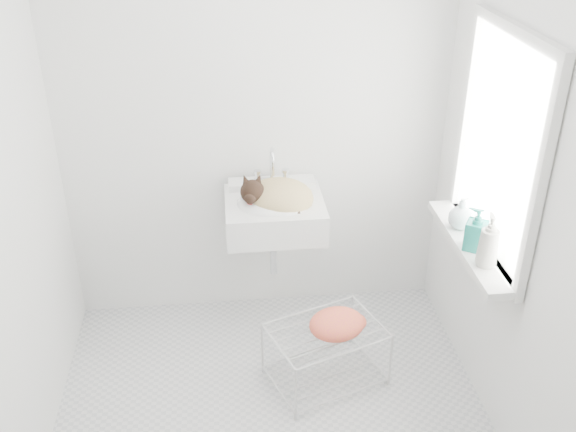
{
  "coord_description": "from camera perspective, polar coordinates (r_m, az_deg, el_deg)",
  "views": [
    {
      "loc": [
        -0.18,
        -2.45,
        2.51
      ],
      "look_at": [
        0.14,
        0.5,
        0.88
      ],
      "focal_mm": 40.71,
      "sensor_mm": 36.0,
      "label": 1
    }
  ],
  "objects": [
    {
      "name": "windowsill",
      "position": [
        3.35,
        15.63,
        -2.45
      ],
      "size": [
        0.16,
        0.88,
        0.04
      ],
      "primitive_type": "cube",
      "color": "white",
      "rests_on": "right_wall"
    },
    {
      "name": "bottle_a",
      "position": [
        3.17,
        16.82,
        -4.14
      ],
      "size": [
        0.1,
        0.1,
        0.22
      ],
      "primitive_type": "imported",
      "rotation": [
        0.0,
        0.0,
        2.97
      ],
      "color": "beige",
      "rests_on": "windowsill"
    },
    {
      "name": "towel",
      "position": [
        3.43,
        4.27,
        -9.81
      ],
      "size": [
        0.34,
        0.28,
        0.12
      ],
      "primitive_type": "ellipsoid",
      "rotation": [
        0.0,
        0.0,
        0.27
      ],
      "color": "orange",
      "rests_on": "wire_rack"
    },
    {
      "name": "bottle_b",
      "position": [
        3.29,
        15.89,
        -2.74
      ],
      "size": [
        0.13,
        0.13,
        0.22
      ],
      "primitive_type": "imported",
      "rotation": [
        0.0,
        0.0,
        4.16
      ],
      "color": "#15766A",
      "rests_on": "windowsill"
    },
    {
      "name": "back_wall",
      "position": [
        3.67,
        -2.95,
        8.72
      ],
      "size": [
        2.2,
        0.02,
        2.5
      ],
      "primitive_type": "cube",
      "color": "white",
      "rests_on": "ground"
    },
    {
      "name": "cat",
      "position": [
        3.57,
        -0.95,
        1.81
      ],
      "size": [
        0.42,
        0.36,
        0.25
      ],
      "rotation": [
        0.0,
        0.0,
        -0.17
      ],
      "color": "tan",
      "rests_on": "sink"
    },
    {
      "name": "window_frame",
      "position": [
        3.15,
        17.89,
        5.76
      ],
      "size": [
        0.04,
        0.9,
        1.1
      ],
      "primitive_type": "cube",
      "color": "white",
      "rests_on": "right_wall"
    },
    {
      "name": "faucet",
      "position": [
        3.7,
        -1.46,
        4.57
      ],
      "size": [
        0.2,
        0.14,
        0.2
      ],
      "primitive_type": null,
      "color": "silver",
      "rests_on": "sink"
    },
    {
      "name": "sink",
      "position": [
        3.6,
        -1.19,
        1.37
      ],
      "size": [
        0.55,
        0.48,
        0.22
      ],
      "primitive_type": "cube",
      "color": "white",
      "rests_on": "back_wall"
    },
    {
      "name": "wire_rack",
      "position": [
        3.6,
        3.3,
        -12.18
      ],
      "size": [
        0.67,
        0.57,
        0.34
      ],
      "primitive_type": "cube",
      "rotation": [
        0.0,
        0.0,
        0.36
      ],
      "color": "#BEBEBE",
      "rests_on": "floor"
    },
    {
      "name": "right_wall",
      "position": [
        3.03,
        19.52,
        2.53
      ],
      "size": [
        0.02,
        2.0,
        2.5
      ],
      "primitive_type": "cube",
      "color": "white",
      "rests_on": "ground"
    },
    {
      "name": "bottle_c",
      "position": [
        3.45,
        14.72,
        -0.96
      ],
      "size": [
        0.15,
        0.15,
        0.16
      ],
      "primitive_type": "imported",
      "rotation": [
        0.0,
        0.0,
        1.8
      ],
      "color": "white",
      "rests_on": "windowsill"
    },
    {
      "name": "floor",
      "position": [
        3.51,
        -1.39,
        -16.86
      ],
      "size": [
        2.2,
        2.0,
        0.02
      ],
      "primitive_type": "cube",
      "color": "silver",
      "rests_on": "ground"
    },
    {
      "name": "window_glass",
      "position": [
        3.15,
        18.14,
        5.76
      ],
      "size": [
        0.01,
        0.8,
        1.0
      ],
      "primitive_type": "cube",
      "color": "white",
      "rests_on": "right_wall"
    }
  ]
}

